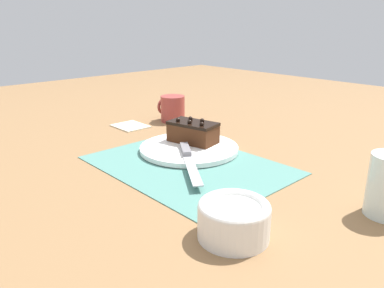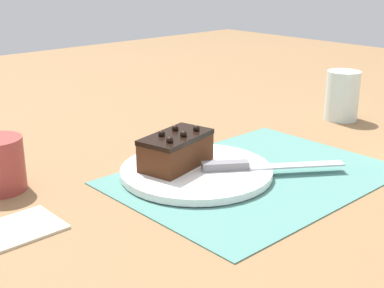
{
  "view_description": "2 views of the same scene",
  "coord_description": "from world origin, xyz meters",
  "px_view_note": "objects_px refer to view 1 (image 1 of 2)",
  "views": [
    {
      "loc": [
        -0.62,
        0.56,
        0.33
      ],
      "look_at": [
        0.04,
        -0.05,
        0.03
      ],
      "focal_mm": 35.0,
      "sensor_mm": 36.0,
      "label": 1
    },
    {
      "loc": [
        0.65,
        0.55,
        0.35
      ],
      "look_at": [
        0.06,
        -0.1,
        0.05
      ],
      "focal_mm": 50.0,
      "sensor_mm": 36.0,
      "label": 2
    }
  ],
  "objects_px": {
    "cake_plate": "(189,148)",
    "small_bowl": "(234,219)",
    "chocolate_cake": "(193,132)",
    "coffee_mug": "(172,109)",
    "serving_knife": "(188,156)"
  },
  "relations": [
    {
      "from": "serving_knife",
      "to": "small_bowl",
      "type": "bearing_deg",
      "value": 95.43
    },
    {
      "from": "cake_plate",
      "to": "chocolate_cake",
      "type": "xyz_separation_m",
      "value": [
        0.02,
        -0.03,
        0.03
      ]
    },
    {
      "from": "serving_knife",
      "to": "small_bowl",
      "type": "relative_size",
      "value": 1.87
    },
    {
      "from": "coffee_mug",
      "to": "serving_knife",
      "type": "bearing_deg",
      "value": 145.22
    },
    {
      "from": "cake_plate",
      "to": "serving_knife",
      "type": "height_order",
      "value": "serving_knife"
    },
    {
      "from": "coffee_mug",
      "to": "cake_plate",
      "type": "bearing_deg",
      "value": 147.9
    },
    {
      "from": "cake_plate",
      "to": "coffee_mug",
      "type": "height_order",
      "value": "coffee_mug"
    },
    {
      "from": "chocolate_cake",
      "to": "small_bowl",
      "type": "xyz_separation_m",
      "value": [
        -0.37,
        0.26,
        -0.01
      ]
    },
    {
      "from": "chocolate_cake",
      "to": "small_bowl",
      "type": "relative_size",
      "value": 1.23
    },
    {
      "from": "serving_knife",
      "to": "small_bowl",
      "type": "distance_m",
      "value": 0.33
    },
    {
      "from": "serving_knife",
      "to": "small_bowl",
      "type": "height_order",
      "value": "small_bowl"
    },
    {
      "from": "serving_knife",
      "to": "small_bowl",
      "type": "xyz_separation_m",
      "value": [
        -0.29,
        0.16,
        0.01
      ]
    },
    {
      "from": "small_bowl",
      "to": "coffee_mug",
      "type": "height_order",
      "value": "coffee_mug"
    },
    {
      "from": "cake_plate",
      "to": "small_bowl",
      "type": "height_order",
      "value": "small_bowl"
    },
    {
      "from": "small_bowl",
      "to": "coffee_mug",
      "type": "bearing_deg",
      "value": -32.37
    }
  ]
}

